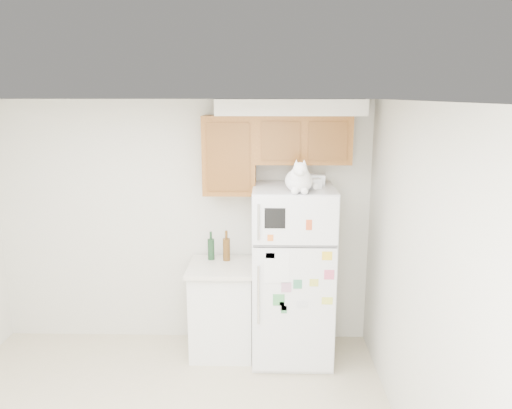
{
  "coord_description": "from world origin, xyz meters",
  "views": [
    {
      "loc": [
        0.86,
        -2.94,
        2.54
      ],
      "look_at": [
        0.76,
        1.55,
        1.55
      ],
      "focal_mm": 35.0,
      "sensor_mm": 36.0,
      "label": 1
    }
  ],
  "objects_px": {
    "refrigerator": "(292,274)",
    "cat": "(299,179)",
    "bottle_green": "(211,246)",
    "storage_box_front": "(312,183)",
    "storage_box_back": "(316,180)",
    "base_counter": "(222,308)",
    "bottle_amber": "(226,246)"
  },
  "relations": [
    {
      "from": "refrigerator",
      "to": "cat",
      "type": "bearing_deg",
      "value": -81.77
    },
    {
      "from": "cat",
      "to": "bottle_green",
      "type": "xyz_separation_m",
      "value": [
        -0.84,
        0.46,
        -0.75
      ]
    },
    {
      "from": "storage_box_front",
      "to": "storage_box_back",
      "type": "bearing_deg",
      "value": 62.99
    },
    {
      "from": "base_counter",
      "to": "bottle_amber",
      "type": "height_order",
      "value": "bottle_amber"
    },
    {
      "from": "bottle_green",
      "to": "storage_box_front",
      "type": "bearing_deg",
      "value": -14.81
    },
    {
      "from": "refrigerator",
      "to": "storage_box_front",
      "type": "height_order",
      "value": "storage_box_front"
    },
    {
      "from": "storage_box_front",
      "to": "bottle_green",
      "type": "relative_size",
      "value": 0.52
    },
    {
      "from": "refrigerator",
      "to": "bottle_green",
      "type": "relative_size",
      "value": 5.89
    },
    {
      "from": "storage_box_front",
      "to": "bottle_green",
      "type": "height_order",
      "value": "storage_box_front"
    },
    {
      "from": "refrigerator",
      "to": "bottle_amber",
      "type": "height_order",
      "value": "refrigerator"
    },
    {
      "from": "base_counter",
      "to": "storage_box_back",
      "type": "bearing_deg",
      "value": 4.72
    },
    {
      "from": "cat",
      "to": "storage_box_front",
      "type": "height_order",
      "value": "cat"
    },
    {
      "from": "refrigerator",
      "to": "storage_box_back",
      "type": "relative_size",
      "value": 9.44
    },
    {
      "from": "storage_box_front",
      "to": "bottle_amber",
      "type": "bearing_deg",
      "value": 152.32
    },
    {
      "from": "storage_box_back",
      "to": "refrigerator",
      "type": "bearing_deg",
      "value": -136.4
    },
    {
      "from": "bottle_green",
      "to": "cat",
      "type": "bearing_deg",
      "value": -28.53
    },
    {
      "from": "cat",
      "to": "storage_box_back",
      "type": "bearing_deg",
      "value": 64.47
    },
    {
      "from": "cat",
      "to": "storage_box_front",
      "type": "distance_m",
      "value": 0.25
    },
    {
      "from": "bottle_green",
      "to": "bottle_amber",
      "type": "xyz_separation_m",
      "value": [
        0.16,
        -0.02,
        0.01
      ]
    },
    {
      "from": "cat",
      "to": "storage_box_back",
      "type": "xyz_separation_m",
      "value": [
        0.18,
        0.38,
        -0.07
      ]
    },
    {
      "from": "refrigerator",
      "to": "bottle_green",
      "type": "xyz_separation_m",
      "value": [
        -0.81,
        0.22,
        0.21
      ]
    },
    {
      "from": "cat",
      "to": "bottle_amber",
      "type": "height_order",
      "value": "cat"
    },
    {
      "from": "storage_box_back",
      "to": "bottle_green",
      "type": "xyz_separation_m",
      "value": [
        -1.02,
        0.08,
        -0.69
      ]
    },
    {
      "from": "refrigerator",
      "to": "bottle_green",
      "type": "height_order",
      "value": "refrigerator"
    },
    {
      "from": "cat",
      "to": "storage_box_back",
      "type": "relative_size",
      "value": 2.45
    },
    {
      "from": "base_counter",
      "to": "cat",
      "type": "height_order",
      "value": "cat"
    },
    {
      "from": "cat",
      "to": "bottle_green",
      "type": "height_order",
      "value": "cat"
    },
    {
      "from": "refrigerator",
      "to": "bottle_amber",
      "type": "relative_size",
      "value": 5.54
    },
    {
      "from": "bottle_amber",
      "to": "cat",
      "type": "bearing_deg",
      "value": -32.32
    },
    {
      "from": "storage_box_back",
      "to": "bottle_amber",
      "type": "relative_size",
      "value": 0.59
    },
    {
      "from": "cat",
      "to": "bottle_green",
      "type": "relative_size",
      "value": 1.52
    },
    {
      "from": "base_counter",
      "to": "storage_box_front",
      "type": "distance_m",
      "value": 1.55
    }
  ]
}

